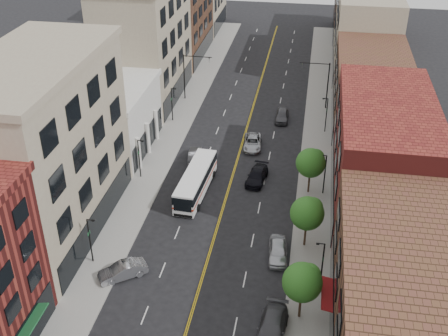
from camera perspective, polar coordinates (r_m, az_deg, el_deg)
The scene contains 30 objects.
sidewalk_left at distance 78.17m, azimuth -5.41°, elevation 3.20°, with size 4.00×110.00×0.15m, color gray.
sidewalk_right at distance 75.90m, azimuth 9.38°, elevation 2.00°, with size 4.00×110.00×0.15m, color gray.
bldg_l_tanoffice at distance 58.34m, azimuth -17.90°, elevation 1.50°, with size 10.00×22.00×18.00m, color gray.
bldg_l_white at distance 75.08m, azimuth -11.51°, elevation 4.82°, with size 10.00×14.00×8.00m, color silver.
bldg_l_far_a at distance 88.12m, azimuth -8.08°, elevation 12.57°, with size 10.00×20.00×18.00m, color gray.
bldg_l_far_b at distance 106.96m, azimuth -4.87°, elevation 15.16°, with size 10.00×20.00×15.00m, color brown.
bldg_r_near at distance 45.23m, azimuth 17.88°, elevation -14.55°, with size 10.00×26.00×10.00m, color brown.
bldg_r_mid at distance 63.93m, azimuth 15.83°, elevation 1.44°, with size 10.00×22.00×12.00m, color maroon.
bldg_r_far_a at distance 83.27m, azimuth 14.70°, elevation 7.82°, with size 10.00×20.00×10.00m, color brown.
bldg_r_far_b at distance 102.37m, azimuth 14.20°, elevation 13.36°, with size 10.00×22.00×14.00m, color gray.
bldg_r_far_c at distance 121.99m, azimuth 13.65°, elevation 15.43°, with size 10.00×18.00×11.00m, color brown.
tree_r_1 at distance 48.05m, azimuth 8.07°, elevation -11.30°, with size 3.40×3.40×5.59m.
tree_r_2 at distance 55.91m, azimuth 8.54°, elevation -4.48°, with size 3.40×3.40×5.59m.
tree_r_3 at distance 64.37m, azimuth 8.89°, elevation 0.60°, with size 3.40×3.40×5.59m.
lamp_l_1 at distance 55.40m, azimuth -13.45°, elevation -6.94°, with size 0.81×0.55×5.05m.
lamp_l_2 at distance 67.81m, azimuth -8.59°, elevation 1.16°, with size 0.81×0.55×5.05m.
lamp_l_3 at distance 81.49m, azimuth -5.29°, elevation 6.66°, with size 0.81×0.55×5.05m.
lamp_r_1 at distance 51.83m, azimuth 9.92°, elevation -9.50°, with size 0.81×0.55×5.05m.
lamp_r_2 at distance 64.93m, azimuth 10.18°, elevation -0.43°, with size 0.81×0.55×5.05m.
lamp_r_3 at distance 79.10m, azimuth 10.34°, elevation 5.50°, with size 0.81×0.55×5.05m.
signal_mast_left at distance 87.86m, azimuth -3.61°, elevation 9.74°, with size 4.49×0.18×7.20m.
signal_mast_right at distance 85.79m, azimuth 10.05°, elevation 8.80°, with size 4.49×0.18×7.20m.
city_bus at distance 65.03m, azimuth -2.88°, elevation -1.26°, with size 3.11×11.07×2.81m.
car_angle_b at distance 54.51m, azimuth -10.25°, elevation -10.23°, with size 1.61×4.61×1.52m, color #94959B.
car_parked_mid at distance 48.57m, azimuth 4.88°, elevation -15.92°, with size 2.31×5.67×1.65m, color #424347.
car_parked_far at distance 56.13m, azimuth 5.51°, elevation -8.36°, with size 1.86×4.63×1.58m, color #B7B9BF.
car_lane_behind at distance 72.09m, azimuth -2.99°, elevation 1.34°, with size 1.50×4.30×1.42m, color #4D4E53.
car_lane_a at distance 67.63m, azimuth 3.36°, elevation -0.81°, with size 2.05×5.04×1.46m, color black.
car_lane_b at distance 75.06m, azimuth 2.92°, elevation 2.61°, with size 2.35×5.10×1.42m, color #A8ABB0.
car_lane_c at distance 82.69m, azimuth 5.92°, elevation 5.33°, with size 1.86×4.61×1.57m, color #424246.
Camera 1 is at (8.74, -31.81, 36.08)m, focal length 45.00 mm.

